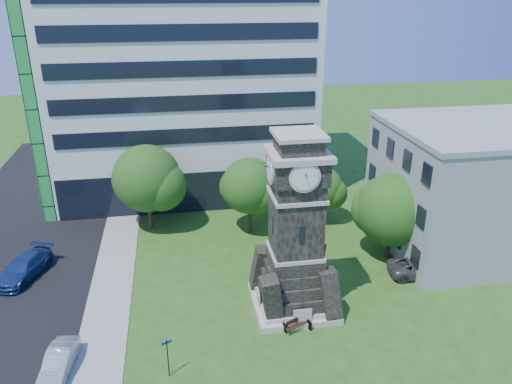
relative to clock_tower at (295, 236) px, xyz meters
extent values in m
plane|color=#295016|center=(-3.00, -2.00, -5.28)|extent=(160.00, 160.00, 0.00)
cube|color=gray|center=(-12.50, 3.00, -5.25)|extent=(3.00, 70.00, 0.06)
cube|color=beige|center=(0.00, 0.00, -5.08)|extent=(5.40, 5.40, 0.40)
cube|color=beige|center=(0.00, 0.00, -4.73)|extent=(4.80, 4.80, 0.30)
cube|color=black|center=(0.00, 0.00, 1.92)|extent=(3.00, 3.00, 6.40)
cube|color=beige|center=(0.00, 0.00, -1.08)|extent=(3.25, 3.25, 0.25)
cube|color=beige|center=(0.00, 0.00, 2.92)|extent=(3.25, 3.25, 0.25)
cube|color=black|center=(0.00, -1.52, 0.92)|extent=(0.35, 0.08, 1.10)
cube|color=black|center=(0.00, 0.00, 4.72)|extent=(3.30, 3.30, 1.60)
cube|color=beige|center=(0.00, 0.00, 5.62)|extent=(3.70, 3.70, 0.35)
cylinder|color=white|center=(0.00, -1.77, 4.72)|extent=(1.56, 0.06, 1.56)
cylinder|color=white|center=(-1.77, 0.00, 4.72)|extent=(0.06, 1.56, 1.56)
cube|color=black|center=(0.00, 0.00, 6.22)|extent=(2.60, 2.60, 0.90)
cube|color=beige|center=(0.00, 0.00, 6.82)|extent=(3.00, 3.00, 0.25)
cube|color=white|center=(-6.00, 24.00, 8.72)|extent=(25.00, 15.00, 28.00)
cube|color=black|center=(-6.00, 16.80, -3.28)|extent=(24.50, 0.80, 4.00)
cube|color=#9B9EA0|center=(17.00, 6.00, -0.28)|extent=(15.00, 12.00, 10.00)
cube|color=#9B9EA0|center=(17.00, 6.00, 4.92)|extent=(15.20, 12.20, 0.40)
imported|color=#979B9E|center=(-14.55, -3.88, -4.64)|extent=(1.81, 4.02, 1.28)
imported|color=navy|center=(-19.02, 6.88, -4.50)|extent=(3.96, 5.81, 1.56)
imported|color=#4A4A4F|center=(10.32, 2.04, -4.60)|extent=(5.06, 2.71, 1.35)
cube|color=black|center=(-1.21, -2.74, -4.95)|extent=(0.06, 0.42, 0.66)
cube|color=black|center=(0.38, -2.74, -4.95)|extent=(0.06, 0.42, 0.66)
cube|color=black|center=(-0.41, -2.74, -4.86)|extent=(1.68, 0.45, 0.04)
cube|color=black|center=(-0.41, -2.54, -4.60)|extent=(1.68, 0.04, 0.37)
cylinder|color=black|center=(-8.45, -5.39, -4.05)|extent=(0.06, 0.06, 2.46)
cube|color=navy|center=(-8.45, -5.39, -2.97)|extent=(0.59, 0.04, 0.15)
cylinder|color=#332114|center=(-9.87, 13.60, -3.89)|extent=(0.34, 0.34, 2.78)
sphere|color=#1C5318|center=(-9.87, 13.60, -0.49)|extent=(5.90, 5.90, 5.90)
sphere|color=#1C5318|center=(-8.69, 13.01, -1.03)|extent=(4.43, 4.43, 4.43)
sphere|color=#1C5318|center=(-10.90, 14.34, -0.80)|extent=(4.13, 4.13, 4.13)
cylinder|color=#332114|center=(-1.20, 11.32, -4.00)|extent=(0.33, 0.33, 2.56)
sphere|color=#225F1C|center=(-1.20, 11.32, -0.88)|extent=(4.87, 4.87, 4.87)
sphere|color=#225F1C|center=(-0.22, 10.83, -1.37)|extent=(3.65, 3.65, 3.65)
sphere|color=#225F1C|center=(-2.05, 11.93, -1.16)|extent=(3.41, 3.41, 3.41)
cylinder|color=#332114|center=(5.52, 12.40, -4.32)|extent=(0.33, 0.33, 1.91)
sphere|color=#1F5E1C|center=(5.52, 12.40, -1.99)|extent=(3.99, 3.99, 3.99)
sphere|color=#1F5E1C|center=(6.32, 12.00, -2.36)|extent=(2.99, 2.99, 2.99)
sphere|color=#1F5E1C|center=(4.82, 12.90, -2.20)|extent=(2.79, 2.79, 2.79)
cylinder|color=#332114|center=(9.04, 5.09, -4.07)|extent=(0.37, 0.37, 2.43)
sphere|color=#2D5519|center=(9.04, 5.09, -1.10)|extent=(5.70, 5.70, 5.70)
sphere|color=#2D5519|center=(10.18, 4.52, -1.57)|extent=(4.28, 4.28, 4.28)
sphere|color=#2D5519|center=(8.04, 5.80, -1.37)|extent=(3.99, 3.99, 3.99)
camera|label=1|loc=(-7.34, -27.77, 15.01)|focal=35.00mm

